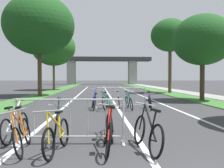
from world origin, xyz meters
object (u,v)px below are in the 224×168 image
object	(u,v)px
bicycle_red_4	(108,132)
bicycle_blue_5	(94,102)
bicycle_teal_10	(129,102)
bicycle_silver_7	(15,126)
tree_right_pine_near	(203,40)
crowd_barrier_nearest	(70,122)
tree_left_oak_near	(54,47)
crowd_barrier_second	(121,98)
bicycle_green_11	(56,123)
bicycle_black_9	(147,133)
bicycle_white_3	(119,101)
tree_right_maple_mid	(170,36)
bicycle_orange_8	(22,134)
bicycle_green_1	(111,123)
bicycle_purple_6	(150,102)
bicycle_yellow_2	(57,136)
bicycle_teal_0	(106,102)
tree_left_pine_far	(39,25)

from	to	relation	value
bicycle_red_4	bicycle_blue_5	xyz separation A→B (m)	(-0.40, 6.52, -0.02)
bicycle_teal_10	bicycle_silver_7	bearing A→B (deg)	53.03
tree_right_pine_near	crowd_barrier_nearest	bearing A→B (deg)	-127.62
tree_left_oak_near	bicycle_silver_7	world-z (taller)	tree_left_oak_near
tree_right_pine_near	crowd_barrier_second	bearing A→B (deg)	-149.21
crowd_barrier_second	bicycle_green_11	bearing A→B (deg)	-110.33
bicycle_silver_7	bicycle_black_9	bearing A→B (deg)	-14.88
bicycle_white_3	bicycle_red_4	world-z (taller)	bicycle_red_4
tree_right_maple_mid	bicycle_white_3	world-z (taller)	tree_right_maple_mid
bicycle_silver_7	bicycle_green_11	world-z (taller)	bicycle_green_11
tree_right_maple_mid	bicycle_orange_8	xyz separation A→B (m)	(-8.78, -18.23, -5.41)
tree_left_oak_near	bicycle_green_1	bearing A→B (deg)	-76.19
crowd_barrier_nearest	bicycle_silver_7	xyz separation A→B (m)	(-1.38, 0.47, -0.17)
bicycle_green_1	tree_right_maple_mid	bearing A→B (deg)	72.27
crowd_barrier_nearest	bicycle_red_4	size ratio (longest dim) A/B	1.48
bicycle_green_1	crowd_barrier_nearest	bearing A→B (deg)	-145.39
bicycle_purple_6	bicycle_white_3	bearing A→B (deg)	-22.45
crowd_barrier_nearest	bicycle_yellow_2	distance (m)	0.64
bicycle_yellow_2	bicycle_orange_8	bearing A→B (deg)	-2.45
tree_left_oak_near	bicycle_teal_0	xyz separation A→B (m)	(5.99, -18.76, -5.02)
crowd_barrier_nearest	bicycle_teal_0	bearing A→B (deg)	80.08
bicycle_teal_0	bicycle_red_4	size ratio (longest dim) A/B	1.00
bicycle_teal_0	bicycle_black_9	distance (m)	6.52
crowd_barrier_second	bicycle_orange_8	bearing A→B (deg)	-111.75
tree_left_pine_far	bicycle_green_11	world-z (taller)	tree_left_pine_far
tree_left_oak_near	bicycle_purple_6	distance (m)	21.06
tree_right_pine_near	bicycle_teal_10	size ratio (longest dim) A/B	3.59
tree_right_pine_near	tree_left_oak_near	bearing A→B (deg)	130.09
tree_right_pine_near	bicycle_green_1	bearing A→B (deg)	-125.50
tree_right_pine_near	bicycle_blue_5	bearing A→B (deg)	-151.79
crowd_barrier_second	bicycle_blue_5	size ratio (longest dim) A/B	1.52
crowd_barrier_nearest	bicycle_black_9	world-z (taller)	crowd_barrier_nearest
tree_left_oak_near	tree_right_pine_near	size ratio (longest dim) A/B	1.35
tree_right_maple_mid	crowd_barrier_nearest	bearing A→B (deg)	-113.81
bicycle_blue_5	bicycle_yellow_2	bearing A→B (deg)	-100.25
bicycle_white_3	bicycle_blue_5	distance (m)	1.51
bicycle_purple_6	bicycle_teal_0	bearing A→B (deg)	8.70
bicycle_orange_8	bicycle_black_9	xyz separation A→B (m)	(2.60, -0.13, 0.01)
tree_right_maple_mid	bicycle_yellow_2	world-z (taller)	tree_right_maple_mid
tree_left_pine_far	crowd_barrier_nearest	distance (m)	15.91
tree_left_oak_near	bicycle_orange_8	xyz separation A→B (m)	(4.02, -25.12, -5.03)
bicycle_black_9	bicycle_teal_10	distance (m)	6.52
tree_right_maple_mid	crowd_barrier_nearest	size ratio (longest dim) A/B	2.94
tree_right_maple_mid	bicycle_green_1	xyz separation A→B (m)	(-6.88, -17.21, -5.40)
bicycle_teal_0	bicycle_yellow_2	xyz separation A→B (m)	(-1.22, -6.51, -0.02)
tree_left_oak_near	tree_right_maple_mid	size ratio (longest dim) A/B	1.04
crowd_barrier_second	bicycle_teal_0	bearing A→B (deg)	-148.87
tree_left_oak_near	bicycle_teal_10	bearing A→B (deg)	-69.27
tree_left_pine_far	bicycle_purple_6	xyz separation A→B (m)	(7.36, -8.47, -5.53)
bicycle_white_3	bicycle_blue_5	size ratio (longest dim) A/B	1.02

